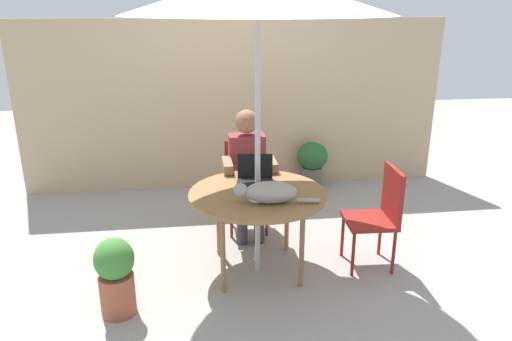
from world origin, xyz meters
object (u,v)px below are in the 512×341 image
at_px(person_seated, 248,167).
at_px(laptop, 255,174).
at_px(chair_occupied, 246,178).
at_px(cat, 267,193).
at_px(potted_plant_by_chair, 116,275).
at_px(patio_table, 258,198).
at_px(potted_plant_near_fence, 312,161).
at_px(chair_empty, 380,210).

bearing_deg(person_seated, laptop, -88.25).
relative_size(chair_occupied, laptop, 2.61).
bearing_deg(cat, chair_occupied, 92.33).
bearing_deg(cat, potted_plant_by_chair, -167.41).
bearing_deg(chair_occupied, laptop, -88.71).
xyz_separation_m(person_seated, potted_plant_by_chair, (-1.08, -1.19, -0.36)).
distance_m(patio_table, potted_plant_near_fence, 2.06).
distance_m(potted_plant_near_fence, potted_plant_by_chair, 3.04).
distance_m(laptop, potted_plant_near_fence, 1.84).
bearing_deg(person_seated, potted_plant_by_chair, -132.27).
height_order(patio_table, laptop, laptop).
distance_m(cat, potted_plant_near_fence, 2.27).
height_order(cat, potted_plant_near_fence, cat).
relative_size(chair_occupied, potted_plant_near_fence, 1.53).
relative_size(cat, potted_plant_by_chair, 1.10).
height_order(laptop, potted_plant_near_fence, laptop).
height_order(person_seated, potted_plant_by_chair, person_seated).
distance_m(person_seated, potted_plant_near_fence, 1.48).
relative_size(patio_table, potted_plant_by_chair, 1.88).
bearing_deg(potted_plant_near_fence, chair_occupied, -133.40).
height_order(laptop, potted_plant_by_chair, laptop).
xyz_separation_m(chair_occupied, person_seated, (0.00, -0.16, 0.17)).
xyz_separation_m(patio_table, person_seated, (0.00, 0.71, 0.03)).
distance_m(patio_table, person_seated, 0.71).
bearing_deg(chair_occupied, potted_plant_near_fence, 46.60).
relative_size(person_seated, laptop, 3.63).
height_order(laptop, cat, laptop).
bearing_deg(cat, person_seated, 92.72).
relative_size(laptop, potted_plant_near_fence, 0.58).
bearing_deg(cat, patio_table, 101.20).
height_order(person_seated, laptop, person_seated).
distance_m(chair_empty, person_seated, 1.28).
distance_m(chair_occupied, potted_plant_by_chair, 1.73).
xyz_separation_m(chair_occupied, laptop, (0.01, -0.60, 0.26)).
height_order(chair_empty, potted_plant_near_fence, chair_empty).
xyz_separation_m(person_seated, laptop, (0.01, -0.44, 0.09)).
bearing_deg(laptop, person_seated, 91.75).
height_order(patio_table, cat, cat).
bearing_deg(patio_table, cat, -78.80).
bearing_deg(chair_occupied, patio_table, -90.00).
xyz_separation_m(chair_empty, cat, (-0.98, -0.18, 0.28)).
height_order(cat, potted_plant_by_chair, cat).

